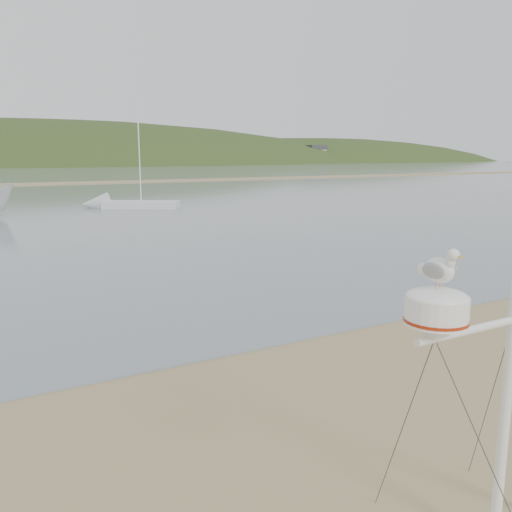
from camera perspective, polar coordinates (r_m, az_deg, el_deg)
hill_ridge at (r=241.67m, az=-25.33°, el=4.03°), size 620.00×180.00×80.00m
mast_rig at (r=5.76m, az=24.62°, el=-17.23°), size 2.18×2.32×4.91m
sailboat_white_near at (r=40.01m, az=-14.54°, el=5.29°), size 6.79×5.18×6.93m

